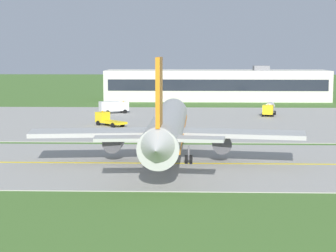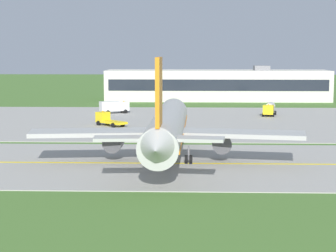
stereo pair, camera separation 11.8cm
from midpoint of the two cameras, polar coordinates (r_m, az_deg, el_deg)
name	(u,v)px [view 1 (the left image)]	position (r m, az deg, el deg)	size (l,w,h in m)	color
ground_plane	(169,164)	(70.77, 0.06, -3.64)	(500.00, 500.00, 0.00)	#47702D
taxiway_strip	(169,164)	(70.76, 0.06, -3.60)	(240.00, 28.00, 0.10)	#9E9B93
apron_pad	(230,121)	(112.53, 5.83, 0.45)	(140.00, 52.00, 0.10)	#9E9B93
taxiway_centreline	(169,163)	(70.75, 0.06, -3.55)	(220.00, 0.60, 0.01)	yellow
airplane_lead	(167,128)	(71.68, -0.12, -0.15)	(32.52, 39.56, 12.70)	#ADADA8
service_truck_baggage	(269,109)	(122.66, 9.55, 1.65)	(3.44, 6.31, 2.65)	yellow
service_truck_fuel	(114,106)	(125.86, -5.21, 1.86)	(6.30, 4.45, 2.60)	silver
service_truck_catering	(107,119)	(105.92, -5.84, 0.63)	(6.06, 5.89, 2.59)	yellow
terminal_building	(217,85)	(158.25, 4.62, 3.87)	(57.99, 11.98, 9.14)	beige
traffic_cone_near_edge	(168,146)	(82.14, -0.08, -1.89)	(0.44, 0.44, 0.60)	orange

